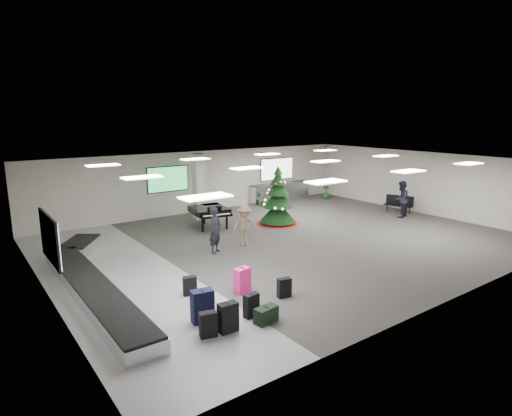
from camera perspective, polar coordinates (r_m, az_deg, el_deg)
ground at (r=17.53m, az=4.26°, el=-4.43°), size 18.00×18.00×0.00m
room_envelope at (r=17.28m, az=1.97°, el=3.28°), size 18.02×14.02×3.21m
baggage_carousel at (r=13.92m, az=-21.29°, el=-8.87°), size 2.28×9.71×0.43m
service_counter at (r=25.50m, az=3.21°, el=2.15°), size 4.05×0.65×1.08m
suitcase_0 at (r=10.44m, az=-3.76°, el=-14.35°), size 0.48×0.28×0.75m
suitcase_1 at (r=11.13m, az=-0.64°, el=-12.85°), size 0.42×0.25×0.64m
pink_suitcase at (r=12.51m, az=-1.83°, el=-9.62°), size 0.52×0.35×0.76m
suitcase_3 at (r=12.59m, az=-2.17°, el=-9.95°), size 0.41×0.32×0.56m
navy_suitcase at (r=10.92m, az=-7.16°, el=-12.85°), size 0.59×0.40×0.86m
suitcase_5 at (r=10.29m, az=-6.39°, el=-15.18°), size 0.45×0.32×0.62m
green_duffel at (r=10.90m, az=1.35°, el=-14.04°), size 0.64×0.38×0.43m
suitcase_7 at (r=12.27m, az=3.77°, el=-10.55°), size 0.42×0.28×0.58m
suitcase_8 at (r=12.51m, az=-8.81°, el=-10.22°), size 0.42×0.31×0.57m
christmas_tree at (r=20.08m, az=2.92°, el=0.67°), size 2.03×2.03×2.90m
grand_piano at (r=19.53m, az=-6.22°, el=-0.37°), size 1.73×2.10×1.09m
bench at (r=23.67m, az=18.61°, el=0.62°), size 0.98×1.50×0.90m
traveler_a at (r=15.91m, az=-5.43°, el=-2.94°), size 0.76×0.70×1.74m
traveler_b at (r=16.79m, az=-1.53°, el=-2.28°), size 1.14×0.78×1.62m
traveler_bench at (r=22.53m, az=18.78°, el=1.11°), size 1.06×0.94×1.84m
potted_plant_left at (r=24.08m, az=0.92°, el=1.09°), size 0.49×0.46×0.71m
potted_plant_right at (r=26.59m, az=9.32°, el=2.10°), size 0.63×0.63×0.80m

